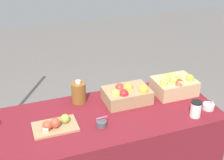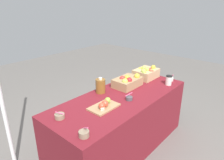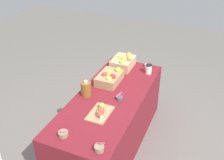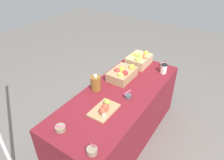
{
  "view_description": "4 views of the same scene",
  "coord_description": "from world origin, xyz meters",
  "views": [
    {
      "loc": [
        -0.59,
        -1.91,
        2.09
      ],
      "look_at": [
        0.13,
        0.05,
        1.01
      ],
      "focal_mm": 49.4,
      "sensor_mm": 36.0,
      "label": 1
    },
    {
      "loc": [
        -1.74,
        -1.37,
        1.81
      ],
      "look_at": [
        -0.09,
        0.07,
        0.96
      ],
      "focal_mm": 32.64,
      "sensor_mm": 36.0,
      "label": 2
    },
    {
      "loc": [
        -2.34,
        -1.03,
        2.5
      ],
      "look_at": [
        0.03,
        -0.01,
        0.95
      ],
      "focal_mm": 42.5,
      "sensor_mm": 36.0,
      "label": 3
    },
    {
      "loc": [
        -1.63,
        -0.99,
        2.16
      ],
      "look_at": [
        -0.1,
        0.03,
        0.95
      ],
      "focal_mm": 32.97,
      "sensor_mm": 36.0,
      "label": 4
    }
  ],
  "objects": [
    {
      "name": "ground_plane",
      "position": [
        0.0,
        0.0,
        0.0
      ],
      "size": [
        10.0,
        10.0,
        0.0
      ],
      "primitive_type": "plane",
      "color": "slate"
    },
    {
      "name": "table",
      "position": [
        0.0,
        0.0,
        0.37
      ],
      "size": [
        1.9,
        0.76,
        0.74
      ],
      "primitive_type": "cube",
      "color": "maroon",
      "rests_on": "ground_plane"
    },
    {
      "name": "apple_crate_left",
      "position": [
        0.73,
        0.12,
        0.82
      ],
      "size": [
        0.35,
        0.27,
        0.18
      ],
      "color": "tan",
      "rests_on": "table"
    },
    {
      "name": "apple_crate_middle",
      "position": [
        0.28,
        0.13,
        0.81
      ],
      "size": [
        0.38,
        0.26,
        0.17
      ],
      "color": "tan",
      "rests_on": "table"
    },
    {
      "name": "cutting_board_front",
      "position": [
        -0.35,
        -0.04,
        0.77
      ],
      "size": [
        0.32,
        0.21,
        0.09
      ],
      "color": "tan",
      "rests_on": "table"
    },
    {
      "name": "sample_bowl_near",
      "position": [
        -0.02,
        -0.13,
        0.76
      ],
      "size": [
        0.09,
        0.08,
        0.09
      ],
      "color": "#4C4C51",
      "rests_on": "table"
    },
    {
      "name": "sample_bowl_mid",
      "position": [
        -0.79,
        0.14,
        0.76
      ],
      "size": [
        0.1,
        0.1,
        0.09
      ],
      "color": "gray",
      "rests_on": "table"
    },
    {
      "name": "sample_bowl_far",
      "position": [
        -0.82,
        -0.25,
        0.77
      ],
      "size": [
        0.09,
        0.1,
        0.11
      ],
      "color": "gray",
      "rests_on": "table"
    },
    {
      "name": "sample_bowl_extra",
      "position": [
        0.86,
        -0.21,
        0.76
      ],
      "size": [
        0.09,
        0.1,
        0.1
      ],
      "color": "silver",
      "rests_on": "table"
    },
    {
      "name": "cider_jug",
      "position": [
        -0.09,
        0.26,
        0.83
      ],
      "size": [
        0.12,
        0.12,
        0.2
      ],
      "color": "brown",
      "rests_on": "table"
    },
    {
      "name": "coffee_cup",
      "position": [
        0.7,
        -0.26,
        0.81
      ],
      "size": [
        0.08,
        0.08,
        0.13
      ],
      "color": "silver",
      "rests_on": "table"
    }
  ]
}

